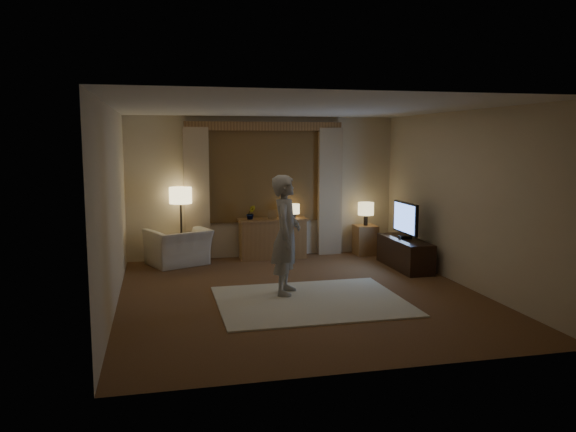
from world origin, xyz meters
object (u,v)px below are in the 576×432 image
object	(u,v)px
sideboard	(273,240)
armchair	(178,247)
side_table	(365,240)
person	(286,235)
tv_stand	(405,253)

from	to	relation	value
sideboard	armchair	distance (m)	1.72
sideboard	side_table	size ratio (longest dim) A/B	2.14
sideboard	armchair	xyz separation A→B (m)	(-1.71, -0.17, -0.03)
armchair	person	distance (m)	2.74
side_table	sideboard	bearing A→B (deg)	178.41
sideboard	side_table	distance (m)	1.80
armchair	person	size ratio (longest dim) A/B	0.58
armchair	sideboard	bearing A→B (deg)	162.04
side_table	person	world-z (taller)	person
person	armchair	bearing A→B (deg)	53.76
side_table	tv_stand	bearing A→B (deg)	-78.81
side_table	tv_stand	world-z (taller)	side_table
armchair	person	world-z (taller)	person
armchair	person	xyz separation A→B (m)	(1.41, -2.29, 0.54)
sideboard	person	size ratio (longest dim) A/B	0.72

